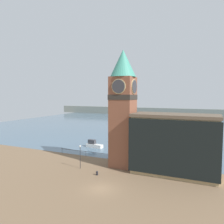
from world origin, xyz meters
TOP-DOWN VIEW (x-y plane):
  - ground_plane at (0.00, 0.00)m, footprint 160.00×160.00m
  - water at (0.00, 73.64)m, footprint 160.00×120.00m
  - far_shoreline at (0.00, 113.64)m, footprint 180.00×3.00m
  - pier_railing at (-10.60, 13.39)m, footprint 13.25×0.08m
  - clock_tower at (-0.90, 10.72)m, footprint 4.74×4.74m
  - pier_building at (8.54, 10.27)m, footprint 14.12×6.22m
  - boat_near at (-12.98, 21.28)m, footprint 4.51×1.80m
  - mooring_bollard_near at (-3.05, 4.49)m, footprint 0.37×0.37m
  - lamp_post at (-7.38, 6.15)m, footprint 0.32×0.32m

SIDE VIEW (x-z plane):
  - water at x=0.00m, z-range 0.00..0.00m
  - ground_plane at x=0.00m, z-range 0.00..0.00m
  - mooring_bollard_near at x=-3.05m, z-range 0.02..0.73m
  - boat_near at x=-12.98m, z-range -0.27..1.65m
  - pier_railing at x=-10.60m, z-range 0.42..1.51m
  - far_shoreline at x=0.00m, z-range 0.00..5.00m
  - lamp_post at x=-7.38m, z-range 0.82..5.08m
  - pier_building at x=8.54m, z-range 0.02..10.21m
  - clock_tower at x=-0.90m, z-range 0.66..22.23m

